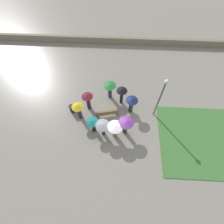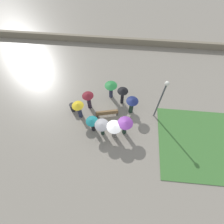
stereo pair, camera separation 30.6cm
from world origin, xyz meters
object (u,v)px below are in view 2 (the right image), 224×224
object	(u,v)px
crowd_person_black	(123,93)
crowd_person_grey	(102,126)
crowd_person_yellow	(78,108)
crowd_person_navy	(132,103)
trash_bin	(73,107)
crowd_person_teal	(92,123)
park_bench	(107,113)
crowd_person_white	(114,129)
crowd_person_purple	(125,125)
crowd_person_maroon	(88,99)
lamp_post	(162,96)
crowd_person_green	(111,88)

from	to	relation	value
crowd_person_black	crowd_person_grey	world-z (taller)	crowd_person_black
crowd_person_black	crowd_person_yellow	size ratio (longest dim) A/B	1.02
crowd_person_navy	crowd_person_black	bearing A→B (deg)	-141.69
trash_bin	crowd_person_teal	world-z (taller)	crowd_person_teal
park_bench	crowd_person_yellow	xyz separation A→B (m)	(2.31, 0.23, 0.86)
trash_bin	crowd_person_grey	bearing A→B (deg)	144.67
park_bench	crowd_person_navy	distance (m)	2.30
crowd_person_white	crowd_person_teal	world-z (taller)	crowd_person_white
crowd_person_purple	crowd_person_teal	xyz separation A→B (m)	(2.57, -0.03, -0.14)
park_bench	crowd_person_maroon	xyz separation A→B (m)	(1.65, -0.76, 0.86)
crowd_person_navy	crowd_person_white	xyz separation A→B (m)	(1.28, 2.46, 0.01)
park_bench	crowd_person_teal	bearing A→B (deg)	42.94
lamp_post	crowd_person_grey	size ratio (longest dim) A/B	2.48
crowd_person_white	crowd_person_grey	xyz separation A→B (m)	(0.95, -0.11, 0.07)
crowd_person_teal	trash_bin	bearing A→B (deg)	-154.59
lamp_post	crowd_person_white	bearing A→B (deg)	33.78
park_bench	crowd_person_navy	bearing A→B (deg)	-175.88
crowd_person_maroon	crowd_person_purple	world-z (taller)	crowd_person_maroon
crowd_person_white	lamp_post	bearing A→B (deg)	-160.34
crowd_person_green	crowd_person_maroon	bearing A→B (deg)	59.38
park_bench	lamp_post	world-z (taller)	lamp_post
crowd_person_purple	trash_bin	bearing A→B (deg)	-56.52
lamp_post	crowd_person_white	world-z (taller)	lamp_post
crowd_person_maroon	park_bench	bearing A→B (deg)	65.21
lamp_post	crowd_person_black	xyz separation A→B (m)	(2.91, -1.13, -1.43)
crowd_person_purple	crowd_person_green	world-z (taller)	crowd_person_purple
crowd_person_black	crowd_person_purple	xyz separation A→B (m)	(-0.37, 3.00, -0.06)
park_bench	crowd_person_maroon	distance (m)	2.00
park_bench	crowd_person_maroon	bearing A→B (deg)	-37.39
crowd_person_white	crowd_person_green	size ratio (longest dim) A/B	1.04
crowd_person_green	crowd_person_teal	size ratio (longest dim) A/B	1.02
crowd_person_navy	crowd_person_yellow	size ratio (longest dim) A/B	0.98
lamp_post	crowd_person_purple	size ratio (longest dim) A/B	2.35
trash_bin	crowd_person_yellow	size ratio (longest dim) A/B	0.44
trash_bin	crowd_person_maroon	xyz separation A→B (m)	(-1.45, -0.43, 0.91)
crowd_person_black	crowd_person_purple	bearing A→B (deg)	-23.17
crowd_person_purple	crowd_person_yellow	size ratio (longest dim) A/B	1.00
crowd_person_yellow	lamp_post	bearing A→B (deg)	-170.06
crowd_person_white	crowd_person_maroon	bearing A→B (deg)	-61.24
crowd_person_maroon	crowd_person_navy	xyz separation A→B (m)	(-3.70, 0.14, -0.02)
crowd_person_maroon	crowd_person_green	xyz separation A→B (m)	(-1.80, -1.35, -0.04)
crowd_person_white	trash_bin	bearing A→B (deg)	-43.48
park_bench	crowd_person_green	world-z (taller)	crowd_person_green
crowd_person_white	crowd_person_green	xyz separation A→B (m)	(0.62, -3.95, -0.03)
crowd_person_black	crowd_person_maroon	bearing A→B (deg)	-105.16
crowd_person_white	crowd_person_yellow	distance (m)	3.49
crowd_person_grey	crowd_person_yellow	xyz separation A→B (m)	(2.13, -1.51, -0.06)
crowd_person_maroon	crowd_person_white	xyz separation A→B (m)	(-2.42, 2.61, -0.01)
crowd_person_green	crowd_person_yellow	xyz separation A→B (m)	(2.46, 2.33, 0.04)
crowd_person_navy	crowd_person_white	size ratio (longest dim) A/B	1.01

